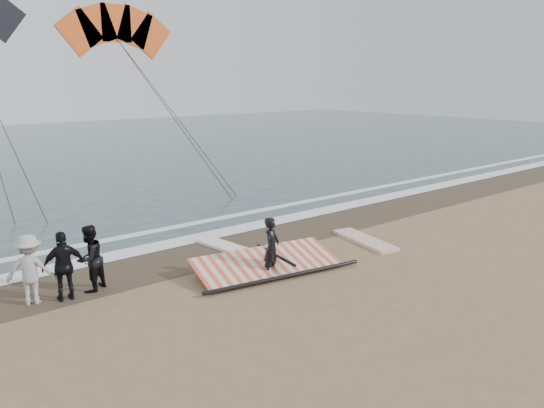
# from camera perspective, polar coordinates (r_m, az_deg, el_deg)

# --- Properties ---
(ground) EXTENTS (120.00, 120.00, 0.00)m
(ground) POSITION_cam_1_polar(r_m,az_deg,el_deg) (14.24, 6.81, -8.61)
(ground) COLOR #8C704C
(ground) RESTS_ON ground
(sea) EXTENTS (120.00, 54.00, 0.02)m
(sea) POSITION_cam_1_polar(r_m,az_deg,el_deg) (43.48, -26.46, 4.89)
(sea) COLOR #233838
(sea) RESTS_ON ground
(wet_sand) EXTENTS (120.00, 2.80, 0.01)m
(wet_sand) POSITION_cam_1_polar(r_m,az_deg,el_deg) (17.46, -3.92, -4.37)
(wet_sand) COLOR #4C3D2B
(wet_sand) RESTS_ON ground
(foam_near) EXTENTS (120.00, 0.90, 0.01)m
(foam_near) POSITION_cam_1_polar(r_m,az_deg,el_deg) (18.56, -6.45, -3.29)
(foam_near) COLOR white
(foam_near) RESTS_ON sea
(foam_far) EXTENTS (120.00, 0.45, 0.01)m
(foam_far) POSITION_cam_1_polar(r_m,az_deg,el_deg) (19.96, -9.12, -2.19)
(foam_far) COLOR white
(foam_far) RESTS_ON sea
(man_main) EXTENTS (0.72, 0.65, 1.66)m
(man_main) POSITION_cam_1_polar(r_m,az_deg,el_deg) (14.46, -0.04, -4.66)
(man_main) COLOR black
(man_main) RESTS_ON ground
(board_white) EXTENTS (1.32, 2.79, 0.11)m
(board_white) POSITION_cam_1_polar(r_m,az_deg,el_deg) (17.99, 9.92, -3.85)
(board_white) COLOR white
(board_white) RESTS_ON ground
(board_cream) EXTENTS (0.91, 2.52, 0.10)m
(board_cream) POSITION_cam_1_polar(r_m,az_deg,el_deg) (17.09, -4.93, -4.62)
(board_cream) COLOR white
(board_cream) RESTS_ON ground
(trio_cluster) EXTENTS (2.57, 1.15, 1.75)m
(trio_cluster) POSITION_cam_1_polar(r_m,az_deg,el_deg) (14.01, -21.96, -6.11)
(trio_cluster) COLOR black
(trio_cluster) RESTS_ON ground
(sail_rig) EXTENTS (4.76, 2.41, 0.52)m
(sail_rig) POSITION_cam_1_polar(r_m,az_deg,el_deg) (15.00, -1.04, -6.56)
(sail_rig) COLOR black
(sail_rig) RESTS_ON ground
(kite_red) EXTENTS (7.41, 5.15, 12.53)m
(kite_red) POSITION_cam_1_polar(r_m,az_deg,el_deg) (31.74, -16.36, 17.15)
(kite_red) COLOR #EC581B
(kite_red) RESTS_ON ground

